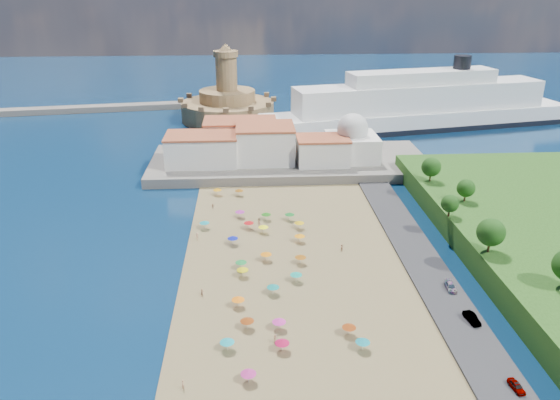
{
  "coord_description": "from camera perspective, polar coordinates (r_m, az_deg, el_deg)",
  "views": [
    {
      "loc": [
        -3.3,
        -96.85,
        58.16
      ],
      "look_at": [
        4.0,
        25.0,
        8.0
      ],
      "focal_mm": 35.0,
      "sensor_mm": 36.0,
      "label": 1
    }
  ],
  "objects": [
    {
      "name": "ground",
      "position": [
        113.02,
        -1.28,
        -8.64
      ],
      "size": [
        700.0,
        700.0,
        0.0
      ],
      "primitive_type": "plane",
      "color": "#071938",
      "rests_on": "ground"
    },
    {
      "name": "terrace",
      "position": [
        179.55,
        1.0,
        3.94
      ],
      "size": [
        90.0,
        36.0,
        3.0
      ],
      "primitive_type": "cube",
      "color": "#59544C",
      "rests_on": "ground"
    },
    {
      "name": "jetty",
      "position": [
        212.8,
        -5.69,
        6.7
      ],
      "size": [
        18.0,
        70.0,
        2.4
      ],
      "primitive_type": "cube",
      "color": "#59544C",
      "rests_on": "ground"
    },
    {
      "name": "breakwater",
      "position": [
        277.57,
        -26.24,
        8.24
      ],
      "size": [
        199.03,
        34.77,
        2.6
      ],
      "primitive_type": "cube",
      "rotation": [
        0.0,
        0.0,
        0.14
      ],
      "color": "#59544C",
      "rests_on": "ground"
    },
    {
      "name": "waterfront_buildings",
      "position": [
        177.75,
        -3.22,
        5.87
      ],
      "size": [
        57.0,
        29.0,
        11.0
      ],
      "color": "silver",
      "rests_on": "terrace"
    },
    {
      "name": "domed_building",
      "position": [
        178.05,
        7.53,
        6.11
      ],
      "size": [
        16.0,
        16.0,
        15.0
      ],
      "color": "silver",
      "rests_on": "terrace"
    },
    {
      "name": "fortress",
      "position": [
        240.59,
        -5.5,
        9.88
      ],
      "size": [
        40.0,
        40.0,
        32.4
      ],
      "color": "#A77D53",
      "rests_on": "ground"
    },
    {
      "name": "cruise_ship",
      "position": [
        232.64,
        14.35,
        9.33
      ],
      "size": [
        132.82,
        45.04,
        28.72
      ],
      "color": "black",
      "rests_on": "ground"
    },
    {
      "name": "beach_parasols",
      "position": [
        102.58,
        -1.83,
        -10.77
      ],
      "size": [
        32.04,
        114.52,
        2.2
      ],
      "color": "gray",
      "rests_on": "beach"
    },
    {
      "name": "beachgoers",
      "position": [
        105.59,
        -3.32,
        -10.41
      ],
      "size": [
        34.19,
        93.53,
        1.9
      ],
      "color": "tan",
      "rests_on": "beach"
    },
    {
      "name": "parked_cars",
      "position": [
        105.73,
        19.43,
        -11.62
      ],
      "size": [
        2.12,
        32.38,
        1.42
      ],
      "color": "gray",
      "rests_on": "promenade"
    },
    {
      "name": "hillside_trees",
      "position": [
        112.91,
        24.21,
        -5.02
      ],
      "size": [
        15.05,
        105.94,
        7.51
      ],
      "color": "#382314",
      "rests_on": "hillside"
    }
  ]
}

